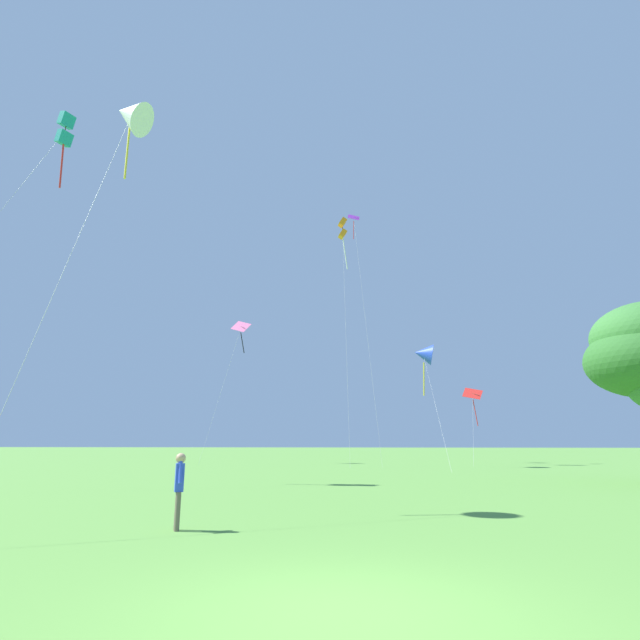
{
  "coord_description": "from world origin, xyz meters",
  "views": [
    {
      "loc": [
        0.46,
        -5.94,
        1.77
      ],
      "look_at": [
        -4.23,
        32.19,
        11.17
      ],
      "focal_mm": 28.23,
      "sensor_mm": 36.0,
      "label": 1
    }
  ],
  "objects": [
    {
      "name": "kite_orange_box",
      "position": [
        -2.87,
        39.09,
        21.75
      ],
      "size": [
        1.4,
        7.85,
        23.01
      ],
      "color": "orange",
      "rests_on": "ground_plane"
    },
    {
      "name": "kite_red_high",
      "position": [
        9.05,
        43.59,
        5.75
      ],
      "size": [
        2.55,
        7.75,
        6.98
      ],
      "color": "red",
      "rests_on": "ground_plane"
    },
    {
      "name": "kite_teal_box",
      "position": [
        -16.89,
        17.09,
        18.83
      ],
      "size": [
        2.85,
        8.79,
        20.0
      ],
      "color": "teal",
      "rests_on": "ground_plane"
    },
    {
      "name": "kite_pink_low",
      "position": [
        -12.97,
        40.31,
        12.12
      ],
      "size": [
        2.87,
        5.22,
        13.49
      ],
      "color": "pink",
      "rests_on": "ground_plane"
    },
    {
      "name": "kite_white_distant",
      "position": [
        -7.8,
        8.16,
        12.64
      ],
      "size": [
        1.67,
        6.61,
        13.42
      ],
      "color": "white",
      "rests_on": "ground_plane"
    },
    {
      "name": "kite_blue_delta",
      "position": [
        3.86,
        34.68,
        8.73
      ],
      "size": [
        1.81,
        8.47,
        9.7
      ],
      "color": "blue",
      "rests_on": "ground_plane"
    },
    {
      "name": "kite_purple_streamer",
      "position": [
        -1.8,
        41.7,
        22.66
      ],
      "size": [
        2.88,
        8.55,
        25.0
      ],
      "color": "purple",
      "rests_on": "ground_plane"
    },
    {
      "name": "ground_plane",
      "position": [
        0.0,
        0.0,
        0.0
      ],
      "size": [
        400.0,
        400.0,
        0.0
      ],
      "primitive_type": "plane",
      "color": "#5B933D"
    },
    {
      "name": "person_near_tree",
      "position": [
        -3.86,
        4.77,
        0.94
      ],
      "size": [
        0.29,
        0.48,
        1.56
      ],
      "color": "#665B4C",
      "rests_on": "ground_plane"
    }
  ]
}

